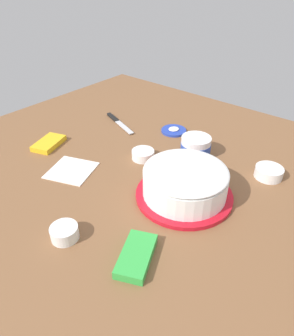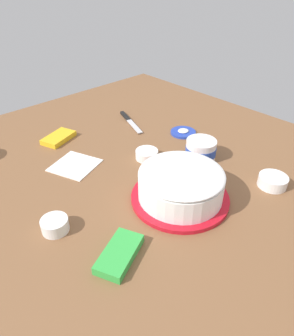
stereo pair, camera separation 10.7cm
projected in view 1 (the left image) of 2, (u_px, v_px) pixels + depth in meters
The scene contains 11 objects.
ground_plane at pixel (130, 167), 1.14m from camera, with size 1.54×1.54×0.00m, color brown.
frosted_cake at pixel (185, 183), 0.97m from camera, with size 0.31×0.31×0.12m.
frosting_tub at pixel (196, 146), 1.19m from camera, with size 0.11×0.11×0.07m.
frosting_tub_lid at pixel (174, 130), 1.36m from camera, with size 0.11×0.11×0.02m.
spreading_knife at pixel (117, 121), 1.44m from camera, with size 0.10×0.23×0.01m.
sprinkle_bowl_orange at pixel (64, 232), 0.84m from camera, with size 0.08×0.08×0.04m.
sprinkle_bowl_rainbow at pixel (144, 155), 1.17m from camera, with size 0.09×0.09×0.03m.
sprinkle_bowl_blue at pixel (269, 172), 1.07m from camera, with size 0.09×0.09×0.04m.
candy_box_lower at pixel (49, 143), 1.26m from camera, with size 0.14×0.08×0.02m, color yellow.
candy_box_upper at pixel (136, 256), 0.78m from camera, with size 0.15×0.07×0.02m, color green.
paper_napkin at pixel (71, 170), 1.11m from camera, with size 0.15×0.15×0.01m, color white.
Camera 1 is at (0.68, 0.65, 0.64)m, focal length 33.36 mm.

